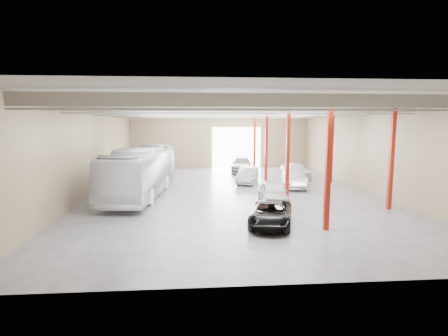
{
  "coord_description": "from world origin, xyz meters",
  "views": [
    {
      "loc": [
        -2.91,
        -27.27,
        5.57
      ],
      "look_at": [
        -0.88,
        -1.34,
        2.2
      ],
      "focal_mm": 28.0,
      "sensor_mm": 36.0,
      "label": 1
    }
  ],
  "objects": [
    {
      "name": "depot_shell",
      "position": [
        0.13,
        0.48,
        4.98
      ],
      "size": [
        22.12,
        32.12,
        7.06
      ],
      "color": "#49494E",
      "rests_on": "ground"
    },
    {
      "name": "coach_bus",
      "position": [
        -7.18,
        -0.09,
        1.85
      ],
      "size": [
        4.27,
        13.47,
        3.69
      ],
      "primitive_type": "imported",
      "rotation": [
        0.0,
        0.0,
        -0.09
      ],
      "color": "silver",
      "rests_on": "ground"
    },
    {
      "name": "black_sedan",
      "position": [
        1.11,
        -8.94,
        0.65
      ],
      "size": [
        3.38,
        5.1,
        1.3
      ],
      "primitive_type": "imported",
      "rotation": [
        0.0,
        0.0,
        -0.28
      ],
      "color": "black",
      "rests_on": "ground"
    },
    {
      "name": "car_row_a",
      "position": [
        2.34,
        -3.74,
        0.74
      ],
      "size": [
        1.87,
        4.38,
        1.48
      ],
      "primitive_type": "imported",
      "rotation": [
        0.0,
        0.0,
        -0.03
      ],
      "color": "silver",
      "rests_on": "ground"
    },
    {
      "name": "car_row_b",
      "position": [
        1.79,
        4.5,
        0.73
      ],
      "size": [
        2.76,
        4.7,
        1.46
      ],
      "primitive_type": "imported",
      "rotation": [
        0.0,
        0.0,
        -0.29
      ],
      "color": "#AAAAAF",
      "rests_on": "ground"
    },
    {
      "name": "car_row_c",
      "position": [
        2.19,
        12.0,
        0.84
      ],
      "size": [
        3.08,
        6.02,
        1.67
      ],
      "primitive_type": "imported",
      "rotation": [
        0.0,
        0.0,
        -0.13
      ],
      "color": "slate",
      "rests_on": "ground"
    },
    {
      "name": "car_right_near",
      "position": [
        5.5,
        2.0,
        0.78
      ],
      "size": [
        2.21,
        4.9,
        1.56
      ],
      "primitive_type": "imported",
      "rotation": [
        0.0,
        0.0,
        -0.12
      ],
      "color": "silver",
      "rests_on": "ground"
    },
    {
      "name": "car_right_far",
      "position": [
        7.05,
        7.2,
        0.8
      ],
      "size": [
        2.43,
        4.88,
        1.6
      ],
      "primitive_type": "imported",
      "rotation": [
        0.0,
        0.0,
        0.12
      ],
      "color": "white",
      "rests_on": "ground"
    }
  ]
}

